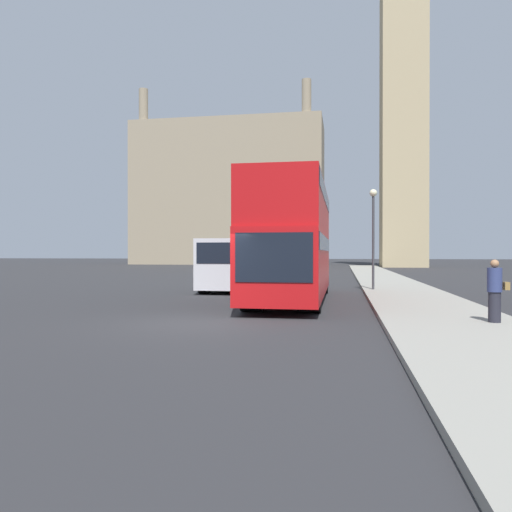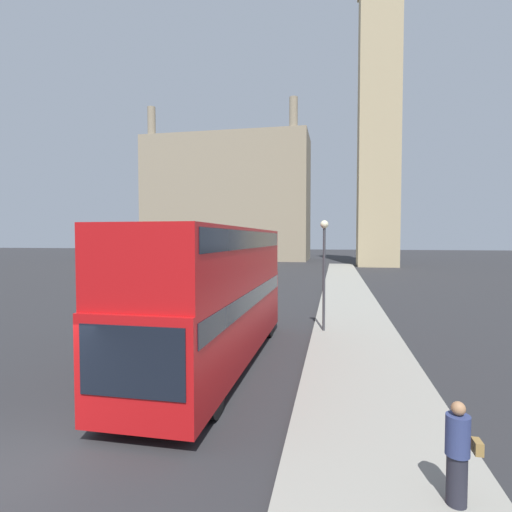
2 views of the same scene
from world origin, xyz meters
The scene contains 9 objects.
ground_plane centered at (0.00, 0.00, 0.00)m, with size 300.00×300.00×0.00m, color #28282B.
sidewalk_strip centered at (6.85, 0.00, 0.07)m, with size 3.69×120.00×0.15m.
clock_tower centered at (12.22, 57.47, 31.21)m, with size 6.40×6.57×60.87m.
building_block_distant centered at (-15.39, 71.88, 12.19)m, with size 32.35×12.63×29.65m.
red_double_decker_bus centered at (2.01, 6.75, 2.56)m, with size 2.64×11.45×4.60m.
white_van centered at (-1.71, 11.57, 1.40)m, with size 2.08×6.15×2.60m.
pedestrian centered at (7.84, 0.33, 0.96)m, with size 0.52×0.36×1.62m.
street_lamp centered at (5.48, 11.75, 3.45)m, with size 0.36×0.36×4.91m.
parked_sedan centered at (-3.01, 31.03, 0.71)m, with size 1.85×4.29×1.58m.
Camera 1 is at (3.97, -13.33, 1.93)m, focal length 35.00 mm.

